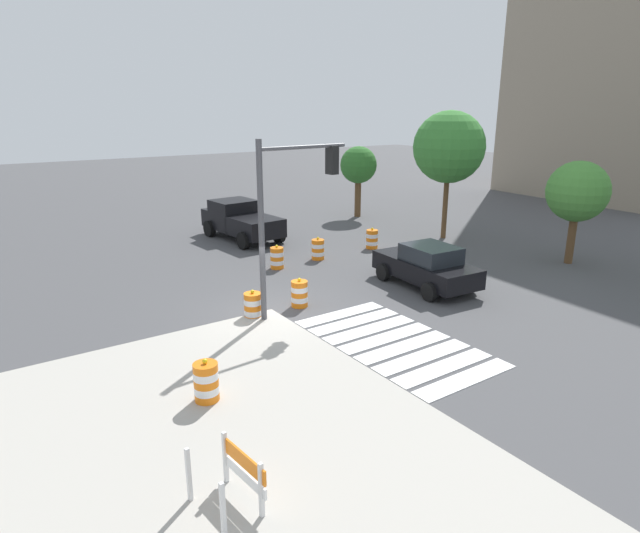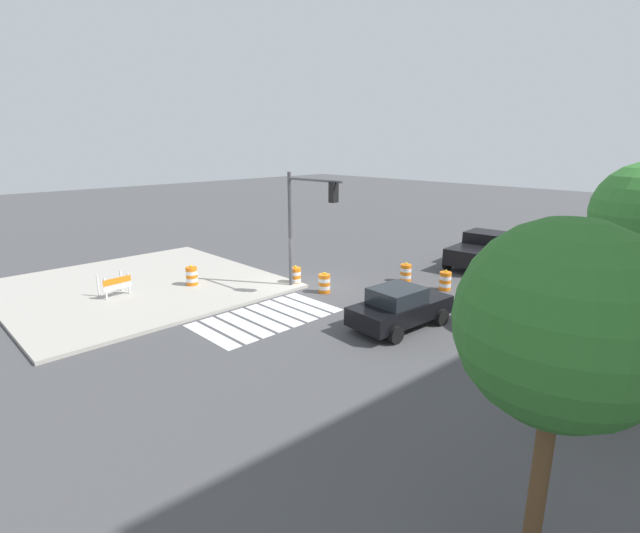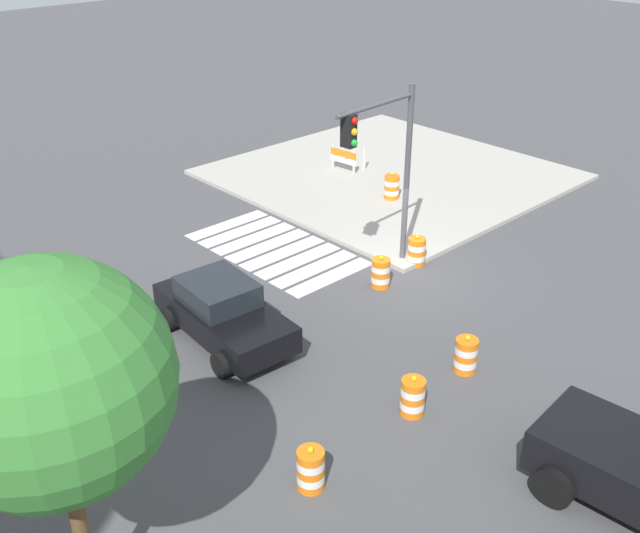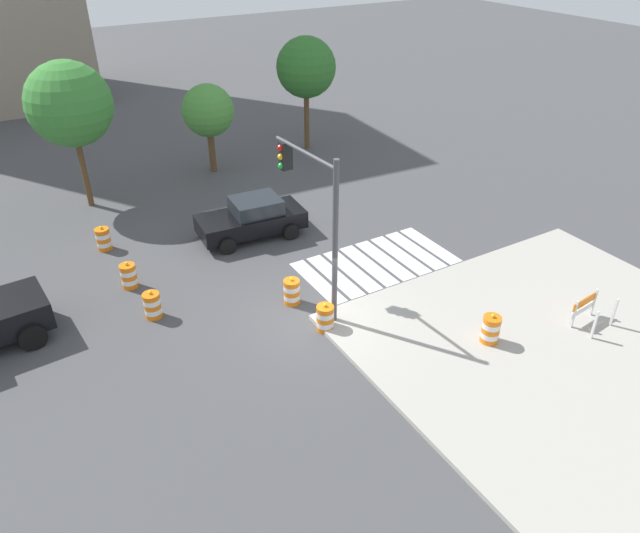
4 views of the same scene
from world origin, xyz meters
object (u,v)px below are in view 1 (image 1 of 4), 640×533
at_px(traffic_barrel_median_near, 253,307).
at_px(street_tree_corner_lot, 578,192).
at_px(sports_car, 427,266).
at_px(traffic_light_pole, 292,196).
at_px(street_tree_streetside_near, 449,147).
at_px(traffic_barrel_crosswalk_end, 277,258).
at_px(construction_barricade, 235,473).
at_px(traffic_barrel_median_far, 372,239).
at_px(traffic_barrel_far_curb, 318,249).
at_px(street_tree_streetside_far, 358,166).
at_px(traffic_barrel_on_sidewalk, 206,382).
at_px(pickup_truck, 239,220).
at_px(traffic_barrel_near_corner, 299,294).

height_order(traffic_barrel_median_near, street_tree_corner_lot, street_tree_corner_lot).
bearing_deg(sports_car, traffic_light_pole, -93.75).
bearing_deg(sports_car, street_tree_streetside_near, 128.50).
xyz_separation_m(traffic_barrel_crosswalk_end, construction_barricade, (11.82, -7.63, 0.27)).
bearing_deg(traffic_barrel_median_far, street_tree_streetside_near, 84.44).
bearing_deg(sports_car, traffic_barrel_far_curb, -166.99).
relative_size(traffic_barrel_median_far, street_tree_streetside_far, 0.24).
relative_size(traffic_barrel_on_sidewalk, traffic_light_pole, 0.19).
bearing_deg(street_tree_streetside_near, street_tree_corner_lot, 9.01).
distance_m(pickup_truck, traffic_barrel_on_sidewalk, 16.26).
height_order(pickup_truck, traffic_barrel_median_near, pickup_truck).
bearing_deg(sports_car, pickup_truck, -168.03).
xyz_separation_m(traffic_barrel_near_corner, street_tree_streetside_near, (-4.20, 11.49, 4.15)).
height_order(traffic_barrel_median_near, street_tree_streetside_near, street_tree_streetside_near).
relative_size(traffic_barrel_near_corner, construction_barricade, 0.78).
distance_m(traffic_barrel_crosswalk_end, street_tree_streetside_far, 12.21).
distance_m(traffic_barrel_far_curb, traffic_barrel_on_sidewalk, 12.44).
xyz_separation_m(traffic_barrel_far_curb, traffic_light_pole, (5.04, -4.40, 3.46)).
bearing_deg(street_tree_corner_lot, pickup_truck, -141.41).
relative_size(traffic_barrel_far_curb, street_tree_streetside_far, 0.24).
distance_m(sports_car, street_tree_streetside_near, 9.04).
bearing_deg(sports_car, traffic_barrel_median_near, -95.86).
height_order(traffic_barrel_far_curb, traffic_light_pole, traffic_light_pole).
height_order(sports_car, traffic_barrel_crosswalk_end, sports_car).
relative_size(traffic_barrel_median_far, traffic_light_pole, 0.19).
height_order(sports_car, pickup_truck, pickup_truck).
bearing_deg(traffic_barrel_on_sidewalk, street_tree_streetside_far, 133.00).
relative_size(construction_barricade, street_tree_streetside_far, 0.31).
distance_m(traffic_barrel_crosswalk_end, traffic_barrel_median_far, 5.43).
height_order(traffic_barrel_median_far, traffic_barrel_far_curb, same).
bearing_deg(street_tree_streetside_near, traffic_barrel_far_curb, -92.27).
relative_size(traffic_barrel_near_corner, street_tree_corner_lot, 0.23).
xyz_separation_m(sports_car, traffic_barrel_on_sidewalk, (3.25, -10.18, -0.21)).
xyz_separation_m(pickup_truck, traffic_barrel_median_far, (5.45, 4.30, -0.52)).
distance_m(traffic_barrel_median_near, traffic_barrel_median_far, 10.14).
xyz_separation_m(traffic_barrel_on_sidewalk, street_tree_corner_lot, (-2.01, 17.61, 2.49)).
height_order(pickup_truck, traffic_barrel_crosswalk_end, pickup_truck).
distance_m(traffic_barrel_median_near, construction_barricade, 8.39).
bearing_deg(traffic_barrel_median_far, traffic_light_pole, -55.84).
height_order(traffic_barrel_crosswalk_end, traffic_barrel_median_far, same).
bearing_deg(street_tree_corner_lot, traffic_barrel_crosswalk_end, -120.75).
bearing_deg(traffic_barrel_crosswalk_end, traffic_barrel_on_sidewalk, -38.43).
distance_m(traffic_barrel_near_corner, street_tree_streetside_far, 16.16).
distance_m(pickup_truck, traffic_barrel_median_far, 6.96).
relative_size(traffic_barrel_near_corner, traffic_barrel_crosswalk_end, 1.00).
bearing_deg(traffic_barrel_far_curb, street_tree_corner_lot, 52.54).
bearing_deg(street_tree_corner_lot, traffic_light_pole, -97.01).
xyz_separation_m(traffic_barrel_median_near, traffic_barrel_far_curb, (-4.70, 5.69, 0.00)).
relative_size(pickup_truck, street_tree_streetside_near, 0.83).
xyz_separation_m(pickup_truck, traffic_barrel_on_sidewalk, (14.24, -7.85, -0.37)).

